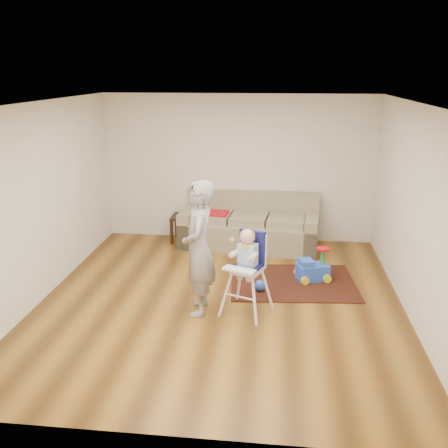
# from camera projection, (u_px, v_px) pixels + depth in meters

# --- Properties ---
(ground) EXTENTS (5.50, 5.50, 0.00)m
(ground) POSITION_uv_depth(u_px,v_px,m) (221.00, 300.00, 7.01)
(ground) COLOR #513210
(ground) RESTS_ON ground
(room_envelope) EXTENTS (5.04, 5.52, 2.72)m
(room_envelope) POSITION_uv_depth(u_px,v_px,m) (225.00, 161.00, 6.95)
(room_envelope) COLOR silver
(room_envelope) RESTS_ON ground
(sofa) EXTENTS (2.54, 1.24, 0.95)m
(sofa) POSITION_uv_depth(u_px,v_px,m) (249.00, 221.00, 9.02)
(sofa) COLOR gray
(sofa) RESTS_ON ground
(side_table) EXTENTS (0.50, 0.50, 0.50)m
(side_table) POSITION_uv_depth(u_px,v_px,m) (185.00, 228.00, 9.37)
(side_table) COLOR black
(side_table) RESTS_ON ground
(area_rug) EXTENTS (1.97, 1.55, 0.01)m
(area_rug) POSITION_uv_depth(u_px,v_px,m) (293.00, 282.00, 7.59)
(area_rug) COLOR black
(area_rug) RESTS_ON ground
(ride_on_toy) EXTENTS (0.54, 0.46, 0.51)m
(ride_on_toy) POSITION_uv_depth(u_px,v_px,m) (313.00, 264.00, 7.59)
(ride_on_toy) COLOR blue
(ride_on_toy) RESTS_ON area_rug
(toy_ball) EXTENTS (0.16, 0.16, 0.16)m
(toy_ball) POSITION_uv_depth(u_px,v_px,m) (260.00, 285.00, 7.26)
(toy_ball) COLOR blue
(toy_ball) RESTS_ON area_rug
(high_chair) EXTENTS (0.70, 0.70, 1.17)m
(high_chair) POSITION_uv_depth(u_px,v_px,m) (247.00, 273.00, 6.50)
(high_chair) COLOR white
(high_chair) RESTS_ON ground
(adult) EXTENTS (0.48, 0.69, 1.79)m
(adult) POSITION_uv_depth(u_px,v_px,m) (199.00, 249.00, 6.42)
(adult) COLOR gray
(adult) RESTS_ON ground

